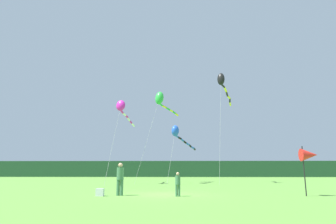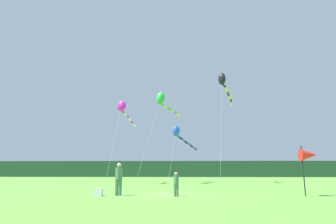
# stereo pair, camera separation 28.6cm
# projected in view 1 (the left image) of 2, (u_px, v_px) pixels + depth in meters

# --- Properties ---
(ground_plane) EXTENTS (120.00, 120.00, 0.00)m
(ground_plane) POSITION_uv_depth(u_px,v_px,m) (165.00, 194.00, 16.56)
(ground_plane) COLOR #5B9338
(distant_treeline) EXTENTS (108.00, 3.52, 3.25)m
(distant_treeline) POSITION_uv_depth(u_px,v_px,m) (173.00, 169.00, 60.98)
(distant_treeline) COLOR #1E4228
(distant_treeline) RESTS_ON ground
(person_adult) EXTENTS (0.39, 0.39, 1.77)m
(person_adult) POSITION_uv_depth(u_px,v_px,m) (120.00, 177.00, 16.03)
(person_adult) COLOR #3F724C
(person_adult) RESTS_ON ground
(person_child) EXTENTS (0.28, 0.28, 1.26)m
(person_child) POSITION_uv_depth(u_px,v_px,m) (178.00, 183.00, 15.49)
(person_child) COLOR #3F724C
(person_child) RESTS_ON ground
(cooler_box) EXTENTS (0.41, 0.32, 0.40)m
(cooler_box) POSITION_uv_depth(u_px,v_px,m) (100.00, 192.00, 15.55)
(cooler_box) COLOR silver
(cooler_box) RESTS_ON ground
(banner_flag_pole) EXTENTS (0.90, 0.70, 2.68)m
(banner_flag_pole) POSITION_uv_depth(u_px,v_px,m) (309.00, 155.00, 15.90)
(banner_flag_pole) COLOR black
(banner_flag_pole) RESTS_ON ground
(kite_black) EXTENTS (2.89, 7.28, 12.06)m
(kite_black) POSITION_uv_depth(u_px,v_px,m) (222.00, 83.00, 32.55)
(kite_black) COLOR #B2B2B2
(kite_black) RESTS_ON ground
(kite_blue) EXTENTS (3.25, 5.87, 6.12)m
(kite_blue) POSITION_uv_depth(u_px,v_px,m) (177.00, 133.00, 30.79)
(kite_blue) COLOR #B2B2B2
(kite_blue) RESTS_ON ground
(kite_magenta) EXTENTS (1.64, 7.30, 8.57)m
(kite_magenta) POSITION_uv_depth(u_px,v_px,m) (122.00, 108.00, 30.23)
(kite_magenta) COLOR #B2B2B2
(kite_magenta) RESTS_ON ground
(kite_green) EXTENTS (4.61, 5.19, 10.51)m
(kite_green) POSITION_uv_depth(u_px,v_px,m) (160.00, 99.00, 33.81)
(kite_green) COLOR #B2B2B2
(kite_green) RESTS_ON ground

